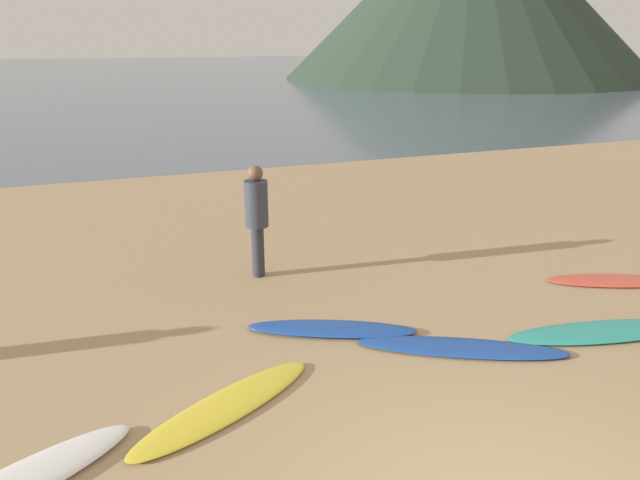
% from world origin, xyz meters
% --- Properties ---
extents(ground_plane, '(120.00, 120.00, 0.20)m').
position_xyz_m(ground_plane, '(0.00, 10.00, -0.10)').
color(ground_plane, tan).
rests_on(ground_plane, ground).
extents(ocean_water, '(140.00, 100.00, 0.01)m').
position_xyz_m(ocean_water, '(0.00, 64.12, 0.00)').
color(ocean_water, slate).
rests_on(ocean_water, ground).
extents(surfboard_3, '(2.30, 1.56, 0.07)m').
position_xyz_m(surfboard_3, '(-1.64, 2.70, 0.03)').
color(surfboard_3, yellow).
rests_on(surfboard_3, ground).
extents(surfboard_4, '(2.21, 1.34, 0.10)m').
position_xyz_m(surfboard_4, '(0.01, 3.89, 0.05)').
color(surfboard_4, '#1E479E').
rests_on(surfboard_4, ground).
extents(surfboard_5, '(2.51, 1.64, 0.07)m').
position_xyz_m(surfboard_5, '(1.33, 2.89, 0.03)').
color(surfboard_5, '#1E479E').
rests_on(surfboard_5, ground).
extents(surfboard_6, '(2.66, 1.08, 0.07)m').
position_xyz_m(surfboard_6, '(3.27, 2.62, 0.04)').
color(surfboard_6, teal).
rests_on(surfboard_6, ground).
extents(surfboard_7, '(2.09, 1.25, 0.06)m').
position_xyz_m(surfboard_7, '(4.73, 3.90, 0.03)').
color(surfboard_7, '#D84C38').
rests_on(surfboard_7, ground).
extents(person_1, '(0.36, 0.36, 1.80)m').
position_xyz_m(person_1, '(-0.38, 6.11, 1.06)').
color(person_1, '#2D2D38').
rests_on(person_1, ground).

